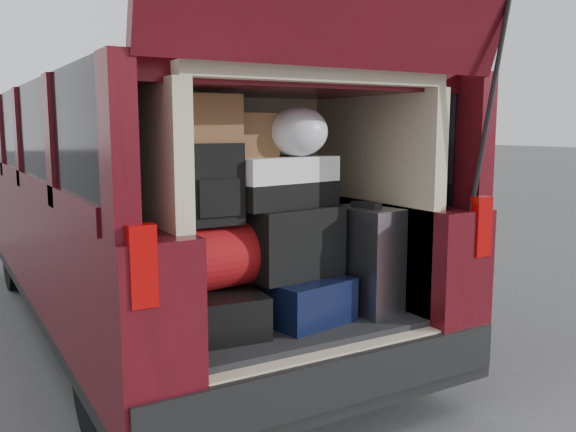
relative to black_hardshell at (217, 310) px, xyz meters
name	(u,v)px	position (x,y,z in m)	size (l,w,h in m)	color
minivan	(167,209)	(0.36, 1.70, 0.26)	(1.90, 5.35, 2.77)	black
load_floor	(272,362)	(0.36, 0.12, -0.37)	(1.24, 1.05, 0.55)	black
black_hardshell	(217,310)	(0.00, 0.00, 0.00)	(0.36, 0.50, 0.20)	black
navy_hardshell	(294,297)	(0.42, -0.01, 0.01)	(0.41, 0.50, 0.22)	black
silver_roller	(365,260)	(0.80, -0.10, 0.17)	(0.23, 0.36, 0.55)	white
red_duffel	(213,256)	(-0.01, 0.02, 0.26)	(0.48, 0.32, 0.32)	maroon
black_soft_case	(291,242)	(0.41, 0.00, 0.29)	(0.48, 0.29, 0.35)	black
backpack	(212,184)	(-0.02, -0.01, 0.60)	(0.26, 0.16, 0.37)	black
twotone_duffel	(280,182)	(0.37, 0.05, 0.59)	(0.55, 0.29, 0.25)	silver
grocery_sack_lower	(211,119)	(-0.01, 0.02, 0.90)	(0.24, 0.20, 0.22)	brown
grocery_sack_upper	(252,135)	(0.24, 0.09, 0.82)	(0.21, 0.17, 0.21)	brown
plastic_bag_center	(298,132)	(0.45, 0.01, 0.84)	(0.31, 0.29, 0.25)	white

